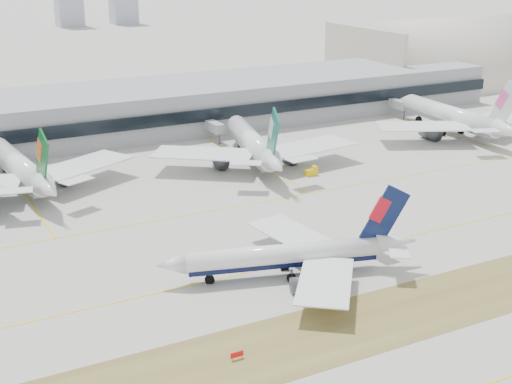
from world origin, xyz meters
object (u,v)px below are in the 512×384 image
taxiing_airliner (293,255)px  widebody_cathay (254,145)px  terminal (135,109)px  hangar (439,84)px  widebody_eva (21,169)px  widebody_china_air (455,118)px

taxiing_airliner → widebody_cathay: (28.12, 69.97, 1.66)m
taxiing_airliner → terminal: 125.42m
taxiing_airliner → hangar: bearing=-123.3°
taxiing_airliner → hangar: hangar is taller
widebody_cathay → hangar: size_ratio=0.66×
terminal → hangar: bearing=7.4°
terminal → widebody_eva: bearing=-134.9°
widebody_cathay → widebody_china_air: bearing=-76.9°
widebody_eva → terminal: widebody_eva is taller
widebody_eva → hangar: size_ratio=0.66×
widebody_china_air → terminal: size_ratio=0.23×
widebody_china_air → hangar: 98.08m
widebody_eva → widebody_china_air: 140.70m
widebody_cathay → terminal: 57.74m
taxiing_airliner → widebody_china_air: (103.97, 68.61, 1.85)m
widebody_china_air → terminal: bearing=62.5°
widebody_eva → terminal: size_ratio=0.21×
terminal → hangar: size_ratio=3.08×
widebody_eva → terminal: 66.54m
widebody_eva → hangar: (201.51, 67.29, -5.55)m
widebody_eva → widebody_china_air: bearing=-98.8°
terminal → widebody_cathay: bearing=-72.2°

